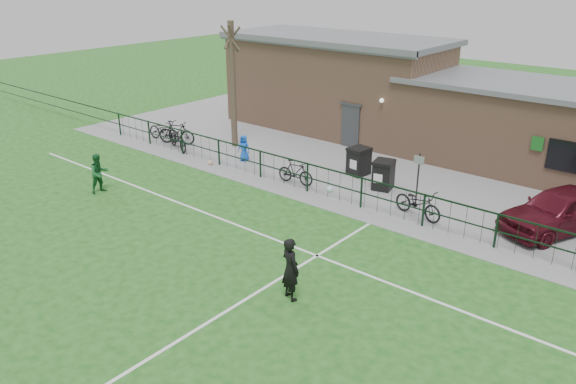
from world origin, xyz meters
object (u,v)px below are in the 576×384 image
Objects in this scene: bare_tree at (233,86)px; ball_ground at (210,163)px; car_maroon at (559,210)px; bicycle_a at (164,130)px; bicycle_d at (296,172)px; wheelie_bin_left at (359,162)px; bicycle_e at (418,203)px; bicycle_b at (176,133)px; outfield_player at (99,173)px; bicycle_c at (178,139)px; sign_post at (418,179)px; wheelie_bin_right at (383,176)px; spectator_child at (244,148)px.

ball_ground is (1.18, -2.75, -2.89)m from bare_tree.
car_maroon is 19.49× the size of ball_ground.
bicycle_a reaches higher than bicycle_d.
bare_tree reaches higher than bicycle_a.
wheelie_bin_left reaches higher than bicycle_e.
bicycle_b is (0.96, 0.01, 0.05)m from bicycle_a.
bicycle_e reaches higher than ball_ground.
bare_tree reaches higher than outfield_player.
outfield_player is (1.93, -5.55, 0.23)m from bicycle_c.
sign_post reaches higher than ball_ground.
bicycle_c is at bearing -155.01° from wheelie_bin_left.
car_maroon is 14.26m from ball_ground.
bare_tree reaches higher than bicycle_c.
spectator_child is at bearing 174.96° from wheelie_bin_right.
spectator_child reaches higher than bicycle_e.
outfield_player is 5.11m from ball_ground.
spectator_child is (-3.67, 0.79, 0.10)m from bicycle_d.
ball_ground is at bearing -175.86° from wheelie_bin_right.
bicycle_c is 1.29× the size of outfield_player.
sign_post is at bearing -92.42° from bicycle_a.
outfield_player reaches higher than bicycle_c.
bicycle_d is 3.76m from spectator_child.
bicycle_a is 0.96m from bicycle_b.
outfield_player is at bearing -127.67° from car_maroon.
bicycle_a is at bearing 37.63° from outfield_player.
bare_tree is at bearing -69.52° from bicycle_a.
bare_tree is at bearing 129.31° from spectator_child.
wheelie_bin_right is at bearing -7.06° from spectator_child.
bicycle_b is at bearing -146.32° from bare_tree.
bicycle_b is 6.67m from outfield_player.
wheelie_bin_right is 7.87m from ball_ground.
spectator_child is (1.95, -1.36, -2.38)m from bare_tree.
wheelie_bin_right is 1.94m from sign_post.
bicycle_a is at bearing 166.44° from ball_ground.
bicycle_e is 8.84× the size of ball_ground.
sign_post reaches higher than car_maroon.
sign_post is at bearing -13.00° from spectator_child.
sign_post reaches higher than bicycle_c.
ball_ground is (-5.81, -3.19, -0.46)m from wheelie_bin_left.
car_maroon is 4.59m from bicycle_e.
wheelie_bin_right is at bearing -151.68° from car_maroon.
outfield_player is at bearing -121.32° from wheelie_bin_left.
ball_ground is (4.59, -1.11, -0.45)m from bicycle_a.
bicycle_a is 14.42m from bicycle_e.
wheelie_bin_right is 11.20m from outfield_player.
bicycle_e is 1.66× the size of spectator_child.
wheelie_bin_right is 0.55× the size of sign_post.
bicycle_e is (2.35, -1.58, -0.03)m from wheelie_bin_right.
car_maroon is (6.48, 0.41, 0.20)m from wheelie_bin_right.
bicycle_b is 13.46m from bicycle_e.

